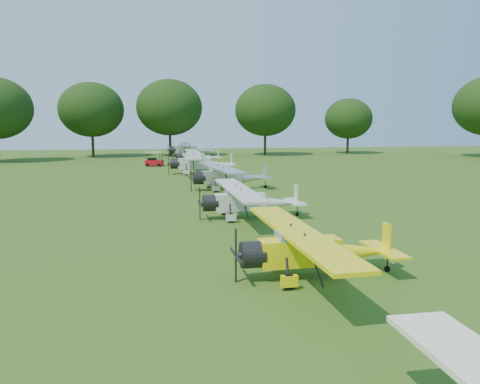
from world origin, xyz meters
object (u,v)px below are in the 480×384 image
at_px(aircraft_6, 197,156).
at_px(aircraft_7, 189,149).
at_px(aircraft_3, 248,199).
at_px(golf_cart, 154,161).
at_px(aircraft_4, 228,175).
at_px(aircraft_5, 199,162).
at_px(aircraft_2, 312,247).

bearing_deg(aircraft_6, aircraft_7, 88.75).
height_order(aircraft_3, aircraft_7, aircraft_7).
bearing_deg(aircraft_7, aircraft_3, -85.17).
bearing_deg(aircraft_3, golf_cart, 97.75).
bearing_deg(aircraft_4, aircraft_5, 88.76).
relative_size(aircraft_2, aircraft_3, 0.99).
relative_size(aircraft_5, aircraft_7, 0.97).
height_order(aircraft_4, aircraft_5, aircraft_5).
distance_m(aircraft_4, aircraft_6, 25.58).
bearing_deg(golf_cart, aircraft_2, -67.76).
xyz_separation_m(aircraft_5, aircraft_7, (0.62, 26.53, 0.03)).
bearing_deg(aircraft_3, aircraft_5, 90.15).
bearing_deg(aircraft_7, aircraft_2, -84.94).
height_order(aircraft_3, aircraft_4, aircraft_4).
xyz_separation_m(aircraft_4, aircraft_6, (-0.52, 25.57, -0.11)).
relative_size(aircraft_5, golf_cart, 4.83).
bearing_deg(aircraft_7, golf_cart, -104.44).
height_order(aircraft_6, golf_cart, aircraft_6).
xyz_separation_m(aircraft_4, aircraft_5, (-1.26, 12.76, 0.10)).
bearing_deg(aircraft_5, aircraft_7, 92.36).
xyz_separation_m(aircraft_2, aircraft_4, (0.32, 22.83, 0.13)).
bearing_deg(aircraft_4, aircraft_3, -99.65).
relative_size(aircraft_2, aircraft_7, 0.80).
height_order(aircraft_3, aircraft_6, aircraft_6).
xyz_separation_m(aircraft_2, aircraft_5, (-0.93, 35.59, 0.23)).
bearing_deg(aircraft_5, golf_cart, 119.32).
bearing_deg(aircraft_5, aircraft_4, -80.69).
bearing_deg(aircraft_6, aircraft_4, -90.60).
bearing_deg(aircraft_5, aircraft_6, 90.39).
xyz_separation_m(aircraft_2, aircraft_6, (-0.19, 48.40, 0.03)).
relative_size(aircraft_2, aircraft_5, 0.82).
bearing_deg(aircraft_2, aircraft_5, 89.92).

